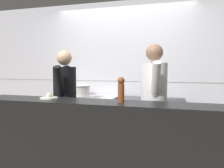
{
  "coord_description": "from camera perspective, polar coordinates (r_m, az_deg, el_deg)",
  "views": [
    {
      "loc": [
        0.91,
        -2.66,
        1.42
      ],
      "look_at": [
        -0.01,
        0.56,
        1.15
      ],
      "focal_mm": 35.0,
      "sensor_mm": 36.0,
      "label": 1
    }
  ],
  "objects": [
    {
      "name": "plated_dish_main",
      "position": [
        2.9,
        -16.16,
        -3.33
      ],
      "size": [
        0.22,
        0.22,
        0.08
      ],
      "color": "white",
      "rests_on": "pass_counter"
    },
    {
      "name": "chef_head_cook",
      "position": [
        3.33,
        -12.17,
        -4.11
      ],
      "size": [
        0.39,
        0.73,
        1.65
      ],
      "rotation": [
        0.0,
        0.0,
        0.17
      ],
      "color": "black",
      "rests_on": "ground_plane"
    },
    {
      "name": "mixing_bowl_steel",
      "position": [
        3.61,
        10.58,
        -3.36
      ],
      "size": [
        0.29,
        0.29,
        0.07
      ],
      "color": "#B7BABF",
      "rests_on": "prep_counter"
    },
    {
      "name": "pepper_mill",
      "position": [
        2.49,
        2.39,
        -1.33
      ],
      "size": [
        0.08,
        0.08,
        0.29
      ],
      "color": "brown",
      "rests_on": "pass_counter"
    },
    {
      "name": "chef_sous",
      "position": [
        2.99,
        10.83,
        -4.41
      ],
      "size": [
        0.41,
        0.75,
        1.72
      ],
      "rotation": [
        0.0,
        0.0,
        0.19
      ],
      "color": "black",
      "rests_on": "ground_plane"
    },
    {
      "name": "wall_back_tiled",
      "position": [
        4.04,
        2.91,
        2.89
      ],
      "size": [
        8.0,
        0.06,
        2.6
      ],
      "color": "silver",
      "rests_on": "ground_plane"
    },
    {
      "name": "pass_counter",
      "position": [
        2.73,
        -5.39,
        -15.1
      ],
      "size": [
        2.97,
        0.45,
        1.01
      ],
      "color": "black",
      "rests_on": "ground_plane"
    },
    {
      "name": "prep_counter",
      "position": [
        3.68,
        10.06,
        -10.87
      ],
      "size": [
        1.07,
        0.65,
        0.89
      ],
      "color": "#38383D",
      "rests_on": "ground_plane"
    },
    {
      "name": "stock_pot",
      "position": [
        3.95,
        -8.24,
        -1.51
      ],
      "size": [
        0.36,
        0.36,
        0.18
      ],
      "color": "beige",
      "rests_on": "oven_range"
    },
    {
      "name": "oven_range",
      "position": [
        3.96,
        -6.93,
        -9.54
      ],
      "size": [
        1.15,
        0.71,
        0.91
      ],
      "color": "maroon",
      "rests_on": "ground_plane"
    }
  ]
}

